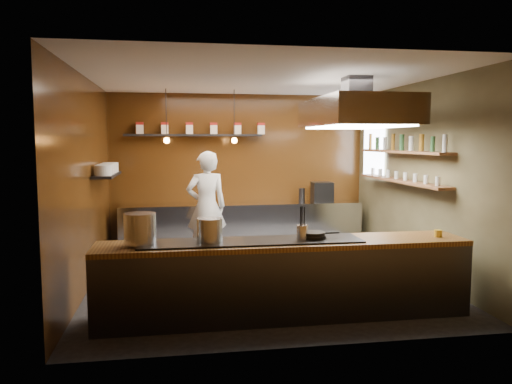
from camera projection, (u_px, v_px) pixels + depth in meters
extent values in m
plane|color=black|center=(261.00, 280.00, 7.54)|extent=(5.00, 5.00, 0.00)
plane|color=#371D0A|center=(240.00, 171.00, 9.84)|extent=(5.00, 0.00, 5.00)
plane|color=#371D0A|center=(86.00, 183.00, 6.99)|extent=(0.00, 5.00, 5.00)
plane|color=#443E26|center=(419.00, 179.00, 7.79)|extent=(0.00, 5.00, 5.00)
plane|color=silver|center=(262.00, 78.00, 7.23)|extent=(5.00, 5.00, 0.00)
plane|color=white|center=(374.00, 151.00, 9.41)|extent=(0.00, 1.00, 1.00)
cube|color=silver|center=(242.00, 226.00, 9.63)|extent=(4.60, 0.65, 0.90)
cube|color=#38383D|center=(284.00, 281.00, 5.93)|extent=(4.40, 0.70, 0.86)
cube|color=brown|center=(285.00, 243.00, 5.88)|extent=(4.40, 0.72, 0.06)
cube|color=black|center=(251.00, 241.00, 5.81)|extent=(2.60, 0.55, 0.02)
cube|color=black|center=(194.00, 135.00, 9.49)|extent=(2.60, 0.26, 0.04)
cube|color=black|center=(107.00, 175.00, 7.99)|extent=(0.30, 1.40, 0.04)
cube|color=brown|center=(401.00, 152.00, 8.01)|extent=(0.26, 2.80, 0.04)
cube|color=brown|center=(401.00, 181.00, 8.06)|extent=(0.26, 2.80, 0.04)
cube|color=#38383D|center=(357.00, 87.00, 7.06)|extent=(0.35, 0.35, 0.30)
cube|color=silver|center=(356.00, 112.00, 7.10)|extent=(1.20, 2.00, 0.40)
cube|color=white|center=(356.00, 127.00, 7.12)|extent=(1.00, 1.80, 0.02)
cylinder|color=black|center=(166.00, 115.00, 8.72)|extent=(0.01, 0.01, 0.90)
sphere|color=orange|center=(167.00, 140.00, 8.77)|extent=(0.10, 0.10, 0.10)
cylinder|color=black|center=(234.00, 115.00, 8.92)|extent=(0.01, 0.01, 0.90)
sphere|color=orange|center=(234.00, 140.00, 8.96)|extent=(0.10, 0.10, 0.10)
cube|color=beige|center=(140.00, 129.00, 9.32)|extent=(0.13, 0.13, 0.17)
cube|color=maroon|center=(140.00, 124.00, 9.31)|extent=(0.13, 0.13, 0.05)
cube|color=beige|center=(165.00, 130.00, 9.39)|extent=(0.13, 0.13, 0.17)
cube|color=maroon|center=(165.00, 124.00, 9.38)|extent=(0.13, 0.13, 0.05)
cube|color=beige|center=(189.00, 130.00, 9.46)|extent=(0.13, 0.13, 0.17)
cube|color=maroon|center=(189.00, 124.00, 9.45)|extent=(0.13, 0.13, 0.05)
cube|color=beige|center=(214.00, 130.00, 9.54)|extent=(0.13, 0.13, 0.17)
cube|color=maroon|center=(214.00, 124.00, 9.53)|extent=(0.14, 0.13, 0.05)
cube|color=beige|center=(237.00, 130.00, 9.61)|extent=(0.13, 0.13, 0.17)
cube|color=maroon|center=(237.00, 124.00, 9.60)|extent=(0.14, 0.13, 0.05)
cube|color=beige|center=(261.00, 130.00, 9.69)|extent=(0.13, 0.13, 0.17)
cube|color=maroon|center=(261.00, 124.00, 9.67)|extent=(0.14, 0.13, 0.05)
cylinder|color=silver|center=(103.00, 170.00, 7.54)|extent=(0.26, 0.26, 0.16)
cylinder|color=silver|center=(106.00, 169.00, 7.83)|extent=(0.26, 0.26, 0.16)
cylinder|color=silver|center=(108.00, 168.00, 8.13)|extent=(0.26, 0.26, 0.16)
cylinder|color=silver|center=(110.00, 167.00, 8.42)|extent=(0.26, 0.26, 0.16)
cylinder|color=silver|center=(445.00, 143.00, 6.72)|extent=(0.06, 0.06, 0.24)
cylinder|color=#2D5933|center=(433.00, 143.00, 7.04)|extent=(0.06, 0.06, 0.24)
cylinder|color=#8C601E|center=(421.00, 143.00, 7.36)|extent=(0.06, 0.06, 0.24)
cylinder|color=silver|center=(411.00, 143.00, 7.68)|extent=(0.06, 0.06, 0.24)
cylinder|color=#2D5933|center=(402.00, 143.00, 8.00)|extent=(0.06, 0.06, 0.24)
cylinder|color=#8C601E|center=(393.00, 143.00, 8.32)|extent=(0.06, 0.06, 0.24)
cylinder|color=silver|center=(385.00, 143.00, 8.64)|extent=(0.06, 0.06, 0.24)
cylinder|color=#2D5933|center=(377.00, 143.00, 8.96)|extent=(0.06, 0.06, 0.24)
cylinder|color=#8C601E|center=(370.00, 143.00, 9.28)|extent=(0.06, 0.06, 0.24)
cylinder|color=silver|center=(438.00, 181.00, 6.93)|extent=(0.07, 0.07, 0.13)
cylinder|color=silver|center=(426.00, 179.00, 7.25)|extent=(0.07, 0.07, 0.13)
cylinder|color=silver|center=(415.00, 178.00, 7.57)|extent=(0.07, 0.07, 0.13)
cylinder|color=silver|center=(405.00, 176.00, 7.89)|extent=(0.07, 0.07, 0.13)
cylinder|color=silver|center=(396.00, 175.00, 8.22)|extent=(0.07, 0.07, 0.13)
cylinder|color=silver|center=(388.00, 174.00, 8.54)|extent=(0.07, 0.07, 0.13)
cylinder|color=silver|center=(380.00, 172.00, 8.86)|extent=(0.07, 0.07, 0.13)
cylinder|color=silver|center=(373.00, 171.00, 9.18)|extent=(0.07, 0.07, 0.13)
cylinder|color=silver|center=(140.00, 229.00, 5.60)|extent=(0.44, 0.44, 0.35)
cylinder|color=#B6B9BE|center=(210.00, 230.00, 5.70)|extent=(0.32, 0.32, 0.28)
cylinder|color=silver|center=(302.00, 232.00, 5.86)|extent=(0.17, 0.17, 0.17)
cylinder|color=black|center=(313.00, 237.00, 5.94)|extent=(0.31, 0.31, 0.04)
cylinder|color=black|center=(313.00, 233.00, 5.94)|extent=(0.28, 0.28, 0.04)
cylinder|color=black|center=(332.00, 233.00, 5.98)|extent=(0.18, 0.03, 0.02)
cylinder|color=gold|center=(438.00, 233.00, 6.13)|extent=(0.11, 0.11, 0.09)
cube|color=black|center=(322.00, 192.00, 9.74)|extent=(0.41, 0.39, 0.39)
imported|color=white|center=(207.00, 207.00, 8.62)|extent=(0.76, 0.56, 1.92)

